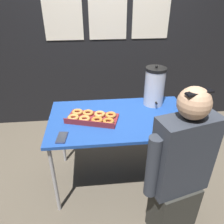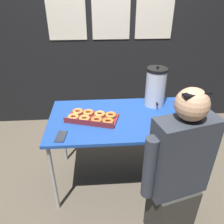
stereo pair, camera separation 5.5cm
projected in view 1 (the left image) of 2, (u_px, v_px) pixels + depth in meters
The scene contains 7 objects.
ground_plane at pixel (119, 177), 2.37m from camera, with size 12.00×12.00×0.00m, color brown.
back_wall at pixel (107, 22), 2.81m from camera, with size 6.00×0.11×2.81m.
folding_table at pixel (120, 122), 2.02m from camera, with size 1.30×0.75×0.76m.
donut_box at pixel (92, 117), 1.95m from camera, with size 0.50×0.36×0.05m.
coffee_urn at pixel (154, 86), 2.13m from camera, with size 0.20×0.23×0.41m.
cell_phone at pixel (62, 137), 1.72m from camera, with size 0.09×0.15×0.01m.
person_seated at pixel (179, 174), 1.57m from camera, with size 0.54×0.30×1.31m.
Camera 1 is at (-0.25, -1.69, 1.80)m, focal length 35.00 mm.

